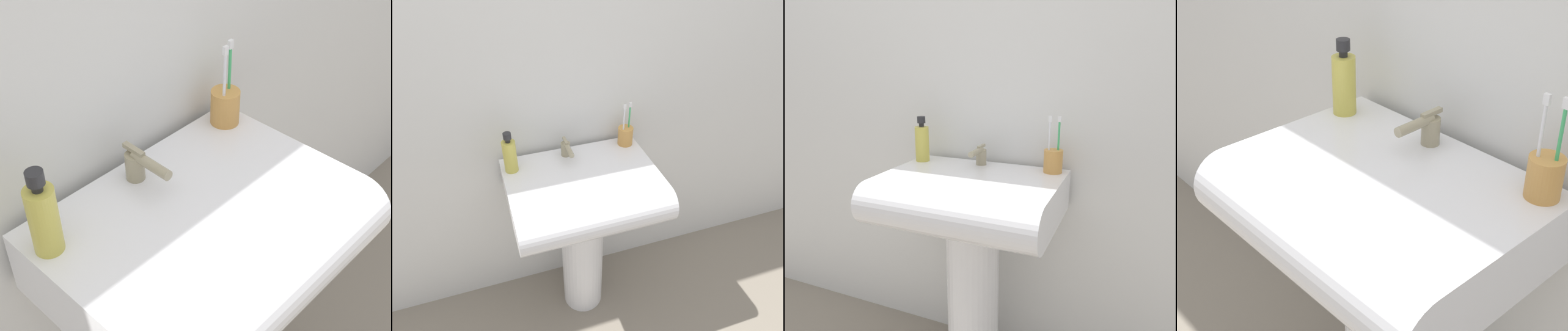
{
  "view_description": "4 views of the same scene",
  "coord_description": "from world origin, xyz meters",
  "views": [
    {
      "loc": [
        -0.63,
        -0.6,
        1.65
      ],
      "look_at": [
        0.03,
        0.03,
        0.91
      ],
      "focal_mm": 55.0,
      "sensor_mm": 36.0,
      "label": 1
    },
    {
      "loc": [
        -0.36,
        -1.18,
        1.81
      ],
      "look_at": [
        0.03,
        0.01,
        0.88
      ],
      "focal_mm": 35.0,
      "sensor_mm": 36.0,
      "label": 2
    },
    {
      "loc": [
        0.53,
        -1.18,
        1.23
      ],
      "look_at": [
        0.04,
        -0.02,
        0.89
      ],
      "focal_mm": 35.0,
      "sensor_mm": 36.0,
      "label": 3
    },
    {
      "loc": [
        0.73,
        -0.71,
        1.46
      ],
      "look_at": [
        -0.02,
        -0.02,
        0.86
      ],
      "focal_mm": 55.0,
      "sensor_mm": 36.0,
      "label": 4
    }
  ],
  "objects": [
    {
      "name": "ground_plane",
      "position": [
        0.0,
        0.0,
        0.0
      ],
      "size": [
        6.0,
        6.0,
        0.0
      ],
      "primitive_type": "plane",
      "color": "gray",
      "rests_on": "ground"
    },
    {
      "name": "faucet",
      "position": [
        -0.03,
        0.13,
        0.89
      ],
      "size": [
        0.04,
        0.13,
        0.08
      ],
      "color": "tan",
      "rests_on": "sink_basin"
    },
    {
      "name": "sink_basin",
      "position": [
        0.0,
        -0.05,
        0.77
      ],
      "size": [
        0.62,
        0.47,
        0.15
      ],
      "color": "white",
      "rests_on": "sink_pedestal"
    },
    {
      "name": "wall_back",
      "position": [
        0.0,
        0.24,
        1.2
      ],
      "size": [
        5.0,
        0.05,
        2.4
      ],
      "primitive_type": "cube",
      "color": "silver",
      "rests_on": "ground"
    },
    {
      "name": "toothbrush_cup",
      "position": [
        0.25,
        0.15,
        0.89
      ],
      "size": [
        0.07,
        0.07,
        0.2
      ],
      "color": "#D19347",
      "rests_on": "sink_basin"
    },
    {
      "name": "soap_bottle",
      "position": [
        -0.27,
        0.11,
        0.92
      ],
      "size": [
        0.06,
        0.06,
        0.18
      ],
      "color": "gold",
      "rests_on": "sink_basin"
    },
    {
      "name": "sink_pedestal",
      "position": [
        0.0,
        0.0,
        0.35
      ],
      "size": [
        0.2,
        0.2,
        0.7
      ],
      "primitive_type": "cylinder",
      "color": "white",
      "rests_on": "ground"
    }
  ]
}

